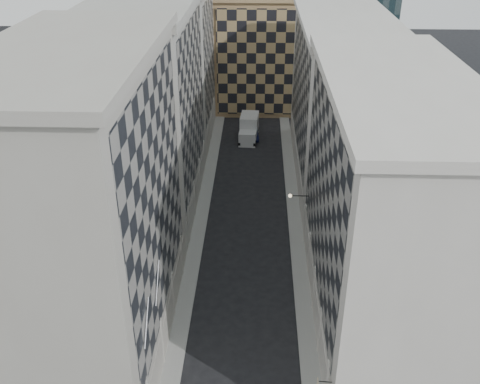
# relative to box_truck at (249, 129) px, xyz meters

# --- Properties ---
(sidewalk_west) EXTENTS (1.50, 100.00, 0.15)m
(sidewalk_west) POSITION_rel_box_truck_xyz_m (-4.90, -22.44, -1.42)
(sidewalk_west) COLOR gray
(sidewalk_west) RESTS_ON ground
(sidewalk_east) EXTENTS (1.50, 100.00, 0.15)m
(sidewalk_east) POSITION_rel_box_truck_xyz_m (5.60, -22.44, -1.42)
(sidewalk_east) COLOR gray
(sidewalk_east) RESTS_ON ground
(bldg_left_a) EXTENTS (10.80, 22.80, 23.70)m
(bldg_left_a) POSITION_rel_box_truck_xyz_m (-10.53, -41.44, 10.32)
(bldg_left_a) COLOR #9D978D
(bldg_left_a) RESTS_ON ground
(bldg_left_b) EXTENTS (10.80, 22.80, 22.70)m
(bldg_left_b) POSITION_rel_box_truck_xyz_m (-10.53, -19.44, 9.82)
(bldg_left_b) COLOR #9A978F
(bldg_left_b) RESTS_ON ground
(bldg_left_c) EXTENTS (10.80, 22.80, 21.70)m
(bldg_left_c) POSITION_rel_box_truck_xyz_m (-10.52, 2.56, 9.33)
(bldg_left_c) COLOR #9D978D
(bldg_left_c) RESTS_ON ground
(bldg_right_a) EXTENTS (10.80, 26.80, 20.70)m
(bldg_right_a) POSITION_rel_box_truck_xyz_m (11.23, -37.44, 8.82)
(bldg_right_a) COLOR beige
(bldg_right_a) RESTS_ON ground
(bldg_right_b) EXTENTS (10.80, 28.80, 19.70)m
(bldg_right_b) POSITION_rel_box_truck_xyz_m (11.25, -10.44, 8.35)
(bldg_right_b) COLOR beige
(bldg_right_b) RESTS_ON ground
(tan_block) EXTENTS (16.80, 14.80, 18.80)m
(tan_block) POSITION_rel_box_truck_xyz_m (2.35, 15.45, 7.94)
(tan_block) COLOR #9C7D53
(tan_block) RESTS_ON ground
(flagpoles_left) EXTENTS (0.10, 6.33, 2.33)m
(flagpoles_left) POSITION_rel_box_truck_xyz_m (-5.55, -46.44, 6.50)
(flagpoles_left) COLOR gray
(flagpoles_left) RESTS_ON ground
(bracket_lamp) EXTENTS (1.98, 0.36, 0.36)m
(bracket_lamp) POSITION_rel_box_truck_xyz_m (4.73, -28.44, 4.70)
(bracket_lamp) COLOR black
(bracket_lamp) RESTS_ON ground
(box_truck) EXTENTS (2.95, 6.43, 3.45)m
(box_truck) POSITION_rel_box_truck_xyz_m (0.00, 0.00, 0.00)
(box_truck) COLOR beige
(box_truck) RESTS_ON ground
(dark_car) EXTENTS (1.78, 4.12, 1.32)m
(dark_car) POSITION_rel_box_truck_xyz_m (0.66, -0.02, -0.84)
(dark_car) COLOR black
(dark_car) RESTS_ON ground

